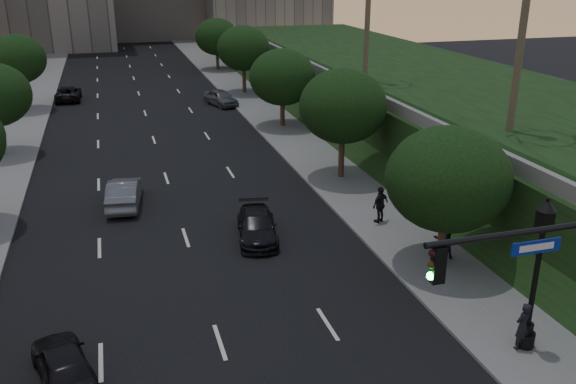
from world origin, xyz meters
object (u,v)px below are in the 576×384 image
object	(u,v)px
street_lamp	(535,282)
sedan_far_right	(221,98)
pedestrian_a	(523,326)
pedestrian_c	(380,204)
sedan_near_left	(63,363)
sedan_far_left	(68,93)
sedan_mid_left	(124,193)
sedan_near_right	(257,226)
pedestrian_b	(444,238)
traffic_signal_mast	(563,315)

from	to	relation	value
street_lamp	sedan_far_right	size ratio (longest dim) A/B	1.29
pedestrian_a	pedestrian_c	bearing A→B (deg)	-102.54
sedan_near_left	sedan_far_left	size ratio (longest dim) A/B	0.79
street_lamp	sedan_mid_left	size ratio (longest dim) A/B	1.23
sedan_near_right	pedestrian_c	size ratio (longest dim) A/B	2.35
sedan_far_left	sedan_near_right	distance (m)	36.95
sedan_near_left	pedestrian_c	distance (m)	16.98
sedan_far_right	pedestrian_b	world-z (taller)	pedestrian_b
sedan_far_right	pedestrian_b	distance (m)	33.97
sedan_near_left	pedestrian_b	xyz separation A→B (m)	(15.72, 4.04, 0.44)
sedan_near_right	pedestrian_b	bearing A→B (deg)	-22.60
street_lamp	sedan_far_left	world-z (taller)	street_lamp
pedestrian_b	pedestrian_c	world-z (taller)	pedestrian_b
sedan_near_right	sedan_far_right	size ratio (longest dim) A/B	1.02
pedestrian_a	sedan_far_right	bearing A→B (deg)	-99.08
traffic_signal_mast	pedestrian_a	xyz separation A→B (m)	(1.56, 3.25, -2.66)
traffic_signal_mast	pedestrian_b	xyz separation A→B (m)	(2.50, 10.06, -2.57)
sedan_near_right	pedestrian_c	xyz separation A→B (m)	(6.33, -0.15, 0.45)
pedestrian_a	pedestrian_b	xyz separation A→B (m)	(0.94, 6.81, 0.08)
sedan_near_left	sedan_far_right	size ratio (longest dim) A/B	0.89
sedan_mid_left	pedestrian_a	size ratio (longest dim) A/B	2.65
sedan_mid_left	sedan_far_left	distance (m)	29.73
sedan_near_left	sedan_mid_left	xyz separation A→B (m)	(2.46, 14.76, 0.10)
traffic_signal_mast	sedan_far_left	xyz separation A→B (m)	(-14.77, 50.24, -2.99)
traffic_signal_mast	sedan_mid_left	world-z (taller)	traffic_signal_mast
sedan_mid_left	pedestrian_c	world-z (taller)	pedestrian_c
sedan_far_left	pedestrian_c	xyz separation A→B (m)	(16.27, -35.74, 0.42)
traffic_signal_mast	pedestrian_a	size ratio (longest dim) A/B	4.05
sedan_mid_left	sedan_far_left	world-z (taller)	sedan_mid_left
pedestrian_c	sedan_far_left	bearing A→B (deg)	-92.83
sedan_near_left	sedan_mid_left	world-z (taller)	sedan_mid_left
traffic_signal_mast	sedan_near_left	xyz separation A→B (m)	(-13.21, 6.02, -3.02)
pedestrian_a	pedestrian_b	size ratio (longest dim) A/B	0.91
sedan_far_left	traffic_signal_mast	bearing A→B (deg)	107.61
sedan_far_right	traffic_signal_mast	bearing A→B (deg)	-106.59
traffic_signal_mast	pedestrian_a	world-z (taller)	traffic_signal_mast
sedan_mid_left	sedan_far_right	size ratio (longest dim) A/B	1.06
sedan_mid_left	pedestrian_c	bearing A→B (deg)	159.90
traffic_signal_mast	street_lamp	bearing A→B (deg)	61.30
sedan_near_left	sedan_far_left	distance (m)	44.24
traffic_signal_mast	street_lamp	xyz separation A→B (m)	(1.81, 3.30, -1.04)
sedan_mid_left	sedan_near_right	distance (m)	8.52
pedestrian_b	sedan_near_left	bearing A→B (deg)	23.91
street_lamp	pedestrian_a	world-z (taller)	street_lamp
sedan_near_left	sedan_mid_left	bearing A→B (deg)	-113.95
street_lamp	pedestrian_a	bearing A→B (deg)	-168.00
sedan_mid_left	sedan_far_left	bearing A→B (deg)	-75.15
pedestrian_a	pedestrian_c	distance (m)	11.25
pedestrian_c	pedestrian_b	bearing A→B (deg)	75.46
sedan_near_right	sedan_far_right	bearing A→B (deg)	92.24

